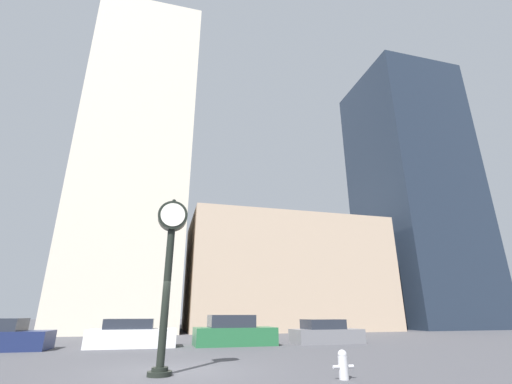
{
  "coord_description": "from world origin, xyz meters",
  "views": [
    {
      "loc": [
        -0.53,
        -11.33,
        1.62
      ],
      "look_at": [
        5.25,
        10.8,
        9.73
      ],
      "focal_mm": 24.0,
      "sensor_mm": 36.0,
      "label": 1
    }
  ],
  "objects_px": {
    "car_white": "(132,335)",
    "car_grey": "(326,333)",
    "fire_hydrant_near": "(343,364)",
    "car_green": "(234,332)",
    "street_clock": "(169,256)"
  },
  "relations": [
    {
      "from": "car_white",
      "to": "car_green",
      "type": "relative_size",
      "value": 0.99
    },
    {
      "from": "street_clock",
      "to": "fire_hydrant_near",
      "type": "distance_m",
      "value": 5.71
    },
    {
      "from": "car_white",
      "to": "fire_hydrant_near",
      "type": "bearing_deg",
      "value": -59.77
    },
    {
      "from": "car_grey",
      "to": "car_green",
      "type": "bearing_deg",
      "value": 176.62
    },
    {
      "from": "car_white",
      "to": "car_grey",
      "type": "xyz_separation_m",
      "value": [
        10.48,
        -0.26,
        -0.04
      ]
    },
    {
      "from": "street_clock",
      "to": "car_grey",
      "type": "xyz_separation_m",
      "value": [
        9.05,
        8.55,
        -2.71
      ]
    },
    {
      "from": "car_white",
      "to": "car_green",
      "type": "bearing_deg",
      "value": -2.03
    },
    {
      "from": "fire_hydrant_near",
      "to": "car_green",
      "type": "bearing_deg",
      "value": 94.83
    },
    {
      "from": "street_clock",
      "to": "fire_hydrant_near",
      "type": "xyz_separation_m",
      "value": [
        4.61,
        -1.75,
        -2.89
      ]
    },
    {
      "from": "street_clock",
      "to": "car_grey",
      "type": "relative_size",
      "value": 1.25
    },
    {
      "from": "car_green",
      "to": "car_grey",
      "type": "height_order",
      "value": "car_green"
    },
    {
      "from": "car_white",
      "to": "car_green",
      "type": "distance_m",
      "value": 5.17
    },
    {
      "from": "car_white",
      "to": "car_grey",
      "type": "distance_m",
      "value": 10.48
    },
    {
      "from": "street_clock",
      "to": "fire_hydrant_near",
      "type": "height_order",
      "value": "street_clock"
    },
    {
      "from": "street_clock",
      "to": "car_green",
      "type": "xyz_separation_m",
      "value": [
        3.73,
        8.59,
        -2.6
      ]
    }
  ]
}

